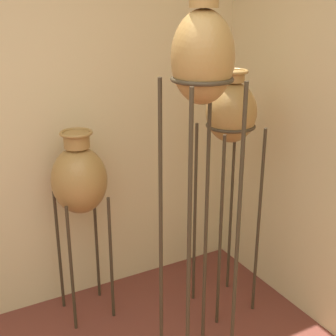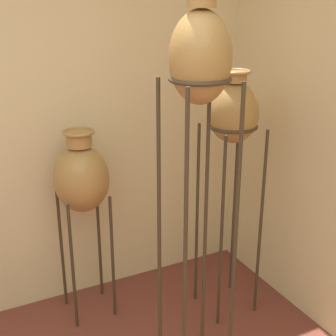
% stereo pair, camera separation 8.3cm
% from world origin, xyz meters
% --- Properties ---
extents(vase_stand_tall, '(0.29, 0.29, 2.03)m').
position_xyz_m(vase_stand_tall, '(1.12, 0.98, 1.68)').
color(vase_stand_tall, '#382D1E').
rests_on(vase_stand_tall, ground_plane).
extents(vase_stand_medium, '(0.31, 0.31, 1.59)m').
position_xyz_m(vase_stand_medium, '(1.63, 1.44, 1.31)').
color(vase_stand_medium, '#382D1E').
rests_on(vase_stand_medium, ground_plane).
extents(vase_stand_short, '(0.34, 0.34, 1.25)m').
position_xyz_m(vase_stand_short, '(0.80, 1.81, 0.94)').
color(vase_stand_short, '#382D1E').
rests_on(vase_stand_short, ground_plane).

